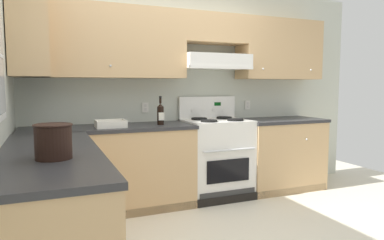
{
  "coord_description": "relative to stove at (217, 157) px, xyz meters",
  "views": [
    {
      "loc": [
        -1.25,
        -2.48,
        1.34
      ],
      "look_at": [
        0.06,
        0.7,
        1.0
      ],
      "focal_mm": 32.93,
      "sensor_mm": 36.0,
      "label": 1
    }
  ],
  "objects": [
    {
      "name": "wall_back",
      "position": [
        -0.21,
        0.27,
        1.0
      ],
      "size": [
        4.68,
        0.57,
        2.55
      ],
      "color": "beige",
      "rests_on": "ground_plane"
    },
    {
      "name": "counter_back_run",
      "position": [
        -0.45,
        -0.01,
        -0.03
      ],
      "size": [
        3.6,
        0.65,
        0.91
      ],
      "color": "tan",
      "rests_on": "ground_plane"
    },
    {
      "name": "counter_left_run",
      "position": [
        -1.86,
        -1.26,
        -0.03
      ],
      "size": [
        0.63,
        1.91,
        0.91
      ],
      "color": "tan",
      "rests_on": "ground_plane"
    },
    {
      "name": "stove",
      "position": [
        0.0,
        0.0,
        0.0
      ],
      "size": [
        0.76,
        0.62,
        1.2
      ],
      "color": "white",
      "rests_on": "ground_plane"
    },
    {
      "name": "wine_bottle",
      "position": [
        -0.72,
        -0.06,
        0.56
      ],
      "size": [
        0.07,
        0.08,
        0.31
      ],
      "color": "black",
      "rests_on": "counter_back_run"
    },
    {
      "name": "bowl",
      "position": [
        -1.27,
        -0.1,
        0.46
      ],
      "size": [
        0.3,
        0.23,
        0.08
      ],
      "color": "white",
      "rests_on": "counter_back_run"
    },
    {
      "name": "bucket",
      "position": [
        -1.84,
        -1.55,
        0.54
      ],
      "size": [
        0.22,
        0.22,
        0.21
      ],
      "color": "black",
      "rests_on": "counter_left_run"
    }
  ]
}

